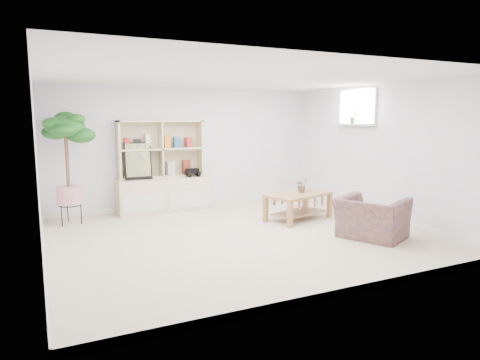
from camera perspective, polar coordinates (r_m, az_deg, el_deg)
name	(u,v)px	position (r m, az deg, el deg)	size (l,w,h in m)	color
floor	(240,236)	(6.65, -0.06, -7.48)	(5.50, 5.00, 0.01)	tan
ceiling	(240,77)	(6.42, -0.06, 13.59)	(5.50, 5.00, 0.01)	white
walls	(240,159)	(6.42, -0.06, 2.87)	(5.51, 5.01, 2.40)	white
baseboard	(240,233)	(6.63, -0.06, -7.07)	(5.50, 5.00, 0.10)	white
window	(358,107)	(8.40, 15.42, 9.33)	(0.10, 0.98, 0.68)	#CEE3FF
window_sill	(354,124)	(8.36, 15.02, 7.16)	(0.14, 1.00, 0.04)	white
storage_unit	(163,166)	(8.36, -10.25, 1.81)	(1.76, 0.59, 1.76)	#C4B587
poster	(138,161)	(8.20, -13.46, 2.48)	(0.50, 0.12, 0.70)	yellow
toy_truck	(192,172)	(8.44, -6.36, 1.06)	(0.34, 0.23, 0.18)	black
coffee_table	(298,207)	(7.70, 7.76, -3.53)	(1.17, 0.64, 0.48)	brown
table_plant	(302,185)	(7.75, 8.23, -0.71)	(0.23, 0.20, 0.25)	#165D1C
floor_tree	(68,169)	(7.76, -22.00, 1.42)	(0.71, 0.71, 1.92)	#124E19
armchair	(372,215)	(6.76, 17.15, -4.52)	(0.95, 0.83, 0.70)	#1D1E43
sill_plant	(354,117)	(8.38, 14.91, 8.17)	(0.14, 0.11, 0.25)	#124E19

